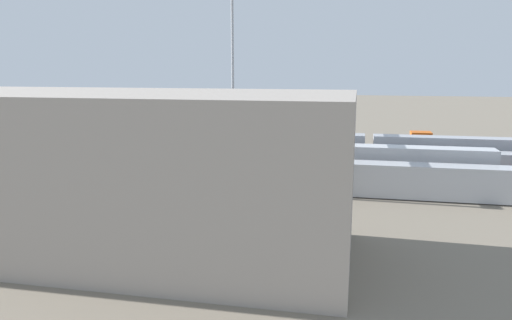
{
  "coord_description": "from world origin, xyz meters",
  "views": [
    {
      "loc": [
        -12.98,
        66.28,
        14.74
      ],
      "look_at": [
        0.13,
        3.92,
        2.5
      ],
      "focal_mm": 34.01,
      "sensor_mm": 36.0,
      "label": 1
    }
  ],
  "objects_px": {
    "train_on_track_3": "(210,159)",
    "train_on_track_0": "(439,152)",
    "train_on_track_1": "(286,149)",
    "light_mast_0": "(232,38)",
    "signal_gantry": "(348,122)",
    "train_on_track_4": "(236,172)",
    "train_on_track_2": "(470,166)",
    "maintenance_shed": "(42,169)"
  },
  "relations": [
    {
      "from": "signal_gantry",
      "to": "light_mast_0",
      "type": "bearing_deg",
      "value": -33.34
    },
    {
      "from": "train_on_track_3",
      "to": "train_on_track_2",
      "type": "relative_size",
      "value": 1.51
    },
    {
      "from": "train_on_track_2",
      "to": "light_mast_0",
      "type": "distance_m",
      "value": 41.22
    },
    {
      "from": "light_mast_0",
      "to": "maintenance_shed",
      "type": "height_order",
      "value": "light_mast_0"
    },
    {
      "from": "train_on_track_1",
      "to": "signal_gantry",
      "type": "height_order",
      "value": "signal_gantry"
    },
    {
      "from": "train_on_track_4",
      "to": "maintenance_shed",
      "type": "relative_size",
      "value": 2.27
    },
    {
      "from": "train_on_track_0",
      "to": "signal_gantry",
      "type": "bearing_deg",
      "value": 36.58
    },
    {
      "from": "train_on_track_0",
      "to": "signal_gantry",
      "type": "height_order",
      "value": "signal_gantry"
    },
    {
      "from": "signal_gantry",
      "to": "train_on_track_2",
      "type": "bearing_deg",
      "value": 180.0
    },
    {
      "from": "train_on_track_2",
      "to": "light_mast_0",
      "type": "bearing_deg",
      "value": -19.88
    },
    {
      "from": "train_on_track_3",
      "to": "light_mast_0",
      "type": "distance_m",
      "value": 24.47
    },
    {
      "from": "train_on_track_2",
      "to": "light_mast_0",
      "type": "height_order",
      "value": "light_mast_0"
    },
    {
      "from": "train_on_track_3",
      "to": "train_on_track_1",
      "type": "distance_m",
      "value": 13.41
    },
    {
      "from": "train_on_track_3",
      "to": "light_mast_0",
      "type": "bearing_deg",
      "value": -85.86
    },
    {
      "from": "train_on_track_3",
      "to": "train_on_track_1",
      "type": "relative_size",
      "value": 0.6
    },
    {
      "from": "train_on_track_0",
      "to": "train_on_track_4",
      "type": "xyz_separation_m",
      "value": [
        26.56,
        20.0,
        -0.08
      ]
    },
    {
      "from": "train_on_track_2",
      "to": "train_on_track_1",
      "type": "height_order",
      "value": "train_on_track_1"
    },
    {
      "from": "train_on_track_1",
      "to": "light_mast_0",
      "type": "bearing_deg",
      "value": -36.99
    },
    {
      "from": "train_on_track_0",
      "to": "train_on_track_3",
      "type": "bearing_deg",
      "value": 25.47
    },
    {
      "from": "train_on_track_0",
      "to": "light_mast_0",
      "type": "height_order",
      "value": "light_mast_0"
    },
    {
      "from": "train_on_track_2",
      "to": "train_on_track_3",
      "type": "bearing_deg",
      "value": 8.41
    },
    {
      "from": "train_on_track_3",
      "to": "signal_gantry",
      "type": "bearing_deg",
      "value": -164.49
    },
    {
      "from": "light_mast_0",
      "to": "signal_gantry",
      "type": "distance_m",
      "value": 26.05
    },
    {
      "from": "train_on_track_4",
      "to": "train_on_track_2",
      "type": "xyz_separation_m",
      "value": [
        -28.9,
        -10.0,
        -0.08
      ]
    },
    {
      "from": "light_mast_0",
      "to": "train_on_track_3",
      "type": "bearing_deg",
      "value": 94.14
    },
    {
      "from": "train_on_track_4",
      "to": "signal_gantry",
      "type": "height_order",
      "value": "signal_gantry"
    },
    {
      "from": "train_on_track_0",
      "to": "train_on_track_2",
      "type": "relative_size",
      "value": 0.21
    },
    {
      "from": "train_on_track_3",
      "to": "light_mast_0",
      "type": "relative_size",
      "value": 2.29
    },
    {
      "from": "train_on_track_4",
      "to": "maintenance_shed",
      "type": "height_order",
      "value": "maintenance_shed"
    },
    {
      "from": "train_on_track_3",
      "to": "signal_gantry",
      "type": "xyz_separation_m",
      "value": [
        -18.01,
        -5.0,
        4.8
      ]
    },
    {
      "from": "train_on_track_4",
      "to": "train_on_track_3",
      "type": "bearing_deg",
      "value": -45.43
    },
    {
      "from": "signal_gantry",
      "to": "train_on_track_1",
      "type": "bearing_deg",
      "value": -28.83
    },
    {
      "from": "train_on_track_4",
      "to": "train_on_track_3",
      "type": "xyz_separation_m",
      "value": [
        4.93,
        -5.0,
        0.54
      ]
    },
    {
      "from": "train_on_track_2",
      "to": "maintenance_shed",
      "type": "bearing_deg",
      "value": 38.35
    },
    {
      "from": "train_on_track_4",
      "to": "train_on_track_1",
      "type": "relative_size",
      "value": 0.96
    },
    {
      "from": "train_on_track_1",
      "to": "signal_gantry",
      "type": "relative_size",
      "value": 4.79
    },
    {
      "from": "train_on_track_3",
      "to": "train_on_track_0",
      "type": "bearing_deg",
      "value": -154.53
    },
    {
      "from": "train_on_track_0",
      "to": "train_on_track_2",
      "type": "bearing_deg",
      "value": 103.16
    },
    {
      "from": "light_mast_0",
      "to": "signal_gantry",
      "type": "relative_size",
      "value": 1.25
    },
    {
      "from": "train_on_track_4",
      "to": "maintenance_shed",
      "type": "xyz_separation_m",
      "value": [
        11.05,
        21.61,
        4.35
      ]
    },
    {
      "from": "light_mast_0",
      "to": "train_on_track_4",
      "type": "bearing_deg",
      "value": 105.3
    },
    {
      "from": "train_on_track_1",
      "to": "train_on_track_0",
      "type": "bearing_deg",
      "value": -167.5
    }
  ]
}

